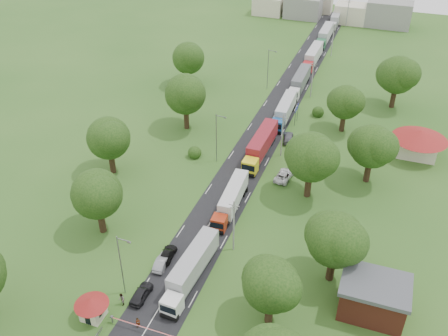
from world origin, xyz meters
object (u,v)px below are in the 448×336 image
at_px(guard_booth, 92,305).
at_px(car_lane_front, 141,293).
at_px(info_sign, 297,111).
at_px(car_lane_mid, 162,262).
at_px(pedestrian_near, 138,323).
at_px(boom_barrier, 134,325).
at_px(truck_0, 191,269).

height_order(guard_booth, car_lane_front, guard_booth).
xyz_separation_m(info_sign, car_lane_mid, (-8.20, -48.69, -2.30)).
xyz_separation_m(info_sign, pedestrian_near, (-6.28, -59.50, -2.22)).
distance_m(boom_barrier, pedestrian_near, 0.58).
relative_size(guard_booth, truck_0, 0.30).
bearing_deg(guard_booth, pedestrian_near, 4.68).
bearing_deg(guard_booth, car_lane_front, 49.98).
xyz_separation_m(boom_barrier, guard_booth, (-5.84, -0.00, 1.27)).
relative_size(boom_barrier, guard_booth, 2.10).
height_order(info_sign, pedestrian_near, info_sign).
xyz_separation_m(info_sign, car_lane_front, (-8.20, -55.00, -2.25)).
height_order(guard_booth, car_lane_mid, guard_booth).
distance_m(info_sign, truck_0, 49.91).
bearing_deg(guard_booth, car_lane_mid, 69.64).
relative_size(boom_barrier, info_sign, 2.25).
bearing_deg(car_lane_front, pedestrian_near, 112.28).
bearing_deg(boom_barrier, car_lane_mid, 98.26).
xyz_separation_m(boom_barrier, truck_0, (3.37, 10.20, 1.24)).
bearing_deg(truck_0, car_lane_front, -133.95).
relative_size(guard_booth, pedestrian_near, 2.80).
height_order(truck_0, pedestrian_near, truck_0).
distance_m(guard_booth, pedestrian_near, 6.30).
relative_size(info_sign, car_lane_front, 0.92).
distance_m(boom_barrier, guard_booth, 5.98).
bearing_deg(info_sign, boom_barrier, -96.24).
distance_m(guard_booth, truck_0, 13.75).
bearing_deg(info_sign, truck_0, -93.66).
distance_m(boom_barrier, truck_0, 10.82).
bearing_deg(car_lane_mid, car_lane_front, 85.12).
distance_m(boom_barrier, car_lane_front, 5.26).
bearing_deg(car_lane_front, car_lane_mid, -90.86).
distance_m(car_lane_front, pedestrian_near, 4.89).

